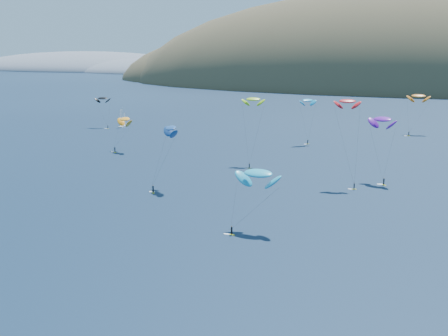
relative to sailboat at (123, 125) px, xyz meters
name	(u,v)px	position (x,y,z in m)	size (l,w,h in m)	color
ground	(30,329)	(96.97, -198.38, -0.89)	(2800.00, 2800.00, 0.00)	black
island	(438,97)	(136.37, 363.97, -11.63)	(730.00, 300.00, 210.00)	#3D3526
headland	(102,72)	(-348.29, 551.69, -4.25)	(460.00, 250.00, 60.00)	slate
sailboat	(123,125)	(0.00, 0.00, 0.00)	(8.33, 7.17, 10.18)	white
kitesurfer_1	(125,119)	(34.55, -58.56, 11.35)	(10.12, 10.50, 14.86)	yellow
kitesurfer_3	(253,99)	(88.04, -63.92, 21.11)	(8.22, 13.80, 24.16)	yellow
kitesurfer_4	(308,100)	(96.30, -16.76, 16.90)	(7.76, 7.69, 19.92)	yellow
kitesurfer_5	(258,173)	(113.29, -138.54, 11.87)	(11.31, 10.39, 15.74)	yellow
kitesurfer_6	(383,119)	(133.14, -77.52, 17.75)	(10.37, 11.75, 21.32)	yellow
kitesurfer_9	(347,101)	(123.93, -86.48, 23.60)	(8.55, 8.92, 26.63)	yellow
kitesurfer_10	(171,128)	(77.42, -107.91, 16.29)	(8.81, 14.25, 19.68)	yellow
kitesurfer_11	(419,96)	(137.12, 29.20, 16.24)	(9.86, 12.96, 19.89)	yellow
kitesurfer_12	(103,98)	(-9.41, -2.20, 13.19)	(10.29, 8.33, 16.20)	yellow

